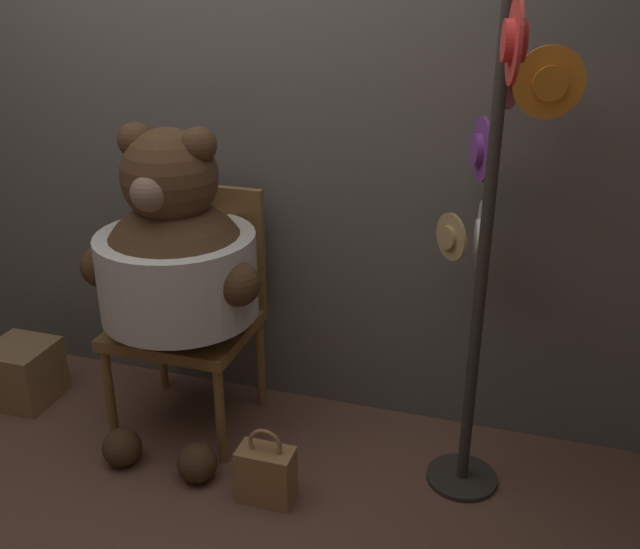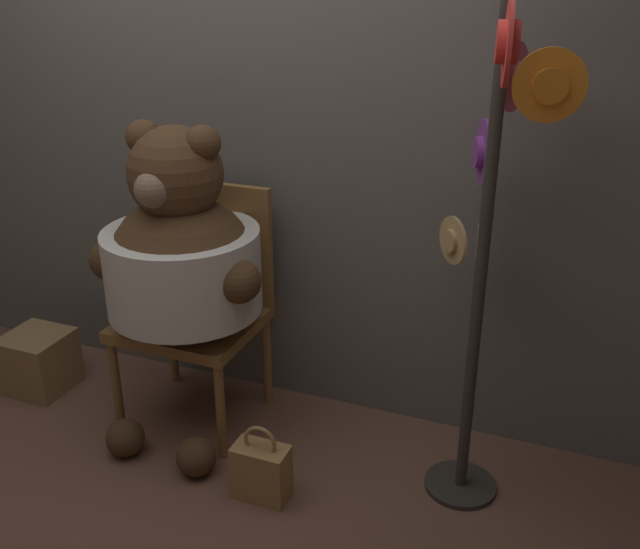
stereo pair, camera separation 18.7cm
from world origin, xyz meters
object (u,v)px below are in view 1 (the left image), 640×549
at_px(handbag_on_ground, 266,473).
at_px(teddy_bear, 176,266).
at_px(hat_display_rack, 489,223).
at_px(chair, 192,300).

bearing_deg(handbag_on_ground, teddy_bear, 148.04).
xyz_separation_m(teddy_bear, handbag_on_ground, (0.47, -0.30, -0.68)).
bearing_deg(teddy_bear, handbag_on_ground, -31.96).
bearing_deg(hat_display_rack, handbag_on_ground, -152.79).
height_order(chair, hat_display_rack, hat_display_rack).
xyz_separation_m(hat_display_rack, handbag_on_ground, (-0.71, -0.37, -0.96)).
height_order(teddy_bear, hat_display_rack, hat_display_rack).
height_order(hat_display_rack, handbag_on_ground, hat_display_rack).
xyz_separation_m(chair, hat_display_rack, (1.22, -0.10, 0.51)).
distance_m(teddy_bear, hat_display_rack, 1.22).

